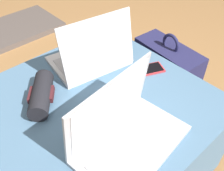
{
  "coord_description": "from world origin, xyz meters",
  "views": [
    {
      "loc": [
        -0.42,
        -0.57,
        1.2
      ],
      "look_at": [
        0.06,
        -0.04,
        0.56
      ],
      "focal_mm": 42.0,
      "sensor_mm": 36.0,
      "label": 1
    }
  ],
  "objects": [
    {
      "name": "ottoman",
      "position": [
        0.0,
        0.0,
        0.24
      ],
      "size": [
        0.86,
        0.82,
        0.48
      ],
      "color": "#2A3D4E",
      "rests_on": "ground_plane"
    },
    {
      "name": "laptop_near",
      "position": [
        -0.03,
        -0.21,
        0.53
      ],
      "size": [
        0.4,
        0.27,
        0.24
      ],
      "rotation": [
        0.0,
        0.0,
        0.12
      ],
      "color": "#B7B7BC",
      "rests_on": "ottoman"
    },
    {
      "name": "wrist_brace",
      "position": [
        -0.14,
        0.13,
        0.51
      ],
      "size": [
        0.19,
        0.21,
        0.07
      ],
      "rotation": [
        0.0,
        0.0,
        0.9
      ],
      "color": "black",
      "rests_on": "ottoman"
    },
    {
      "name": "cell_phone",
      "position": [
        0.31,
        -0.01,
        0.48
      ],
      "size": [
        0.16,
        0.12,
        0.01
      ],
      "rotation": [
        0.0,
        0.0,
        1.15
      ],
      "color": "red",
      "rests_on": "ottoman"
    },
    {
      "name": "laptop_far",
      "position": [
        0.15,
        0.18,
        0.53
      ],
      "size": [
        0.36,
        0.3,
        0.26
      ],
      "rotation": [
        0.0,
        0.0,
        2.98
      ],
      "color": "silver",
      "rests_on": "ottoman"
    },
    {
      "name": "ground_plane",
      "position": [
        0.0,
        0.0,
        0.0
      ],
      "size": [
        14.0,
        14.0,
        0.0
      ],
      "primitive_type": "plane",
      "color": "#9E7042"
    },
    {
      "name": "backpack",
      "position": [
        0.55,
        0.04,
        0.22
      ],
      "size": [
        0.22,
        0.37,
        0.54
      ],
      "rotation": [
        0.0,
        0.0,
        1.49
      ],
      "color": "#23234C",
      "rests_on": "ground_plane"
    }
  ]
}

